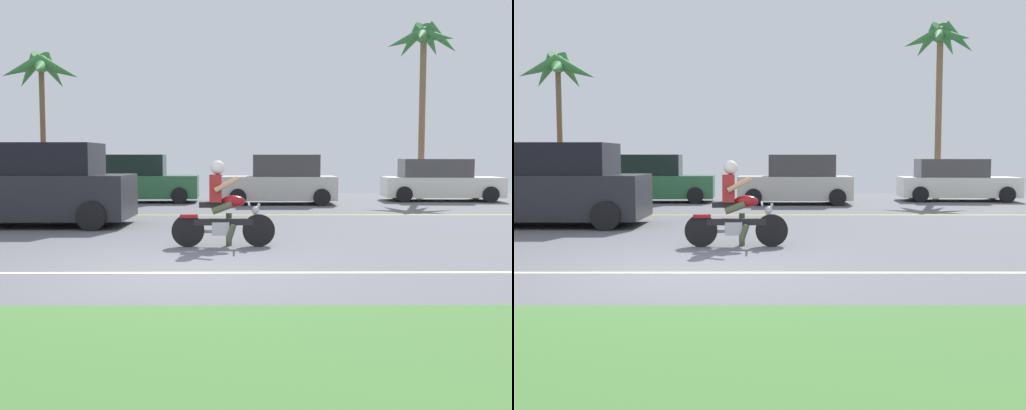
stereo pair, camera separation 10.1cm
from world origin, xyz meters
TOP-DOWN VIEW (x-y plane):
  - ground at (0.00, 3.00)m, footprint 56.00×30.00m
  - grass_median at (0.00, -4.10)m, footprint 56.00×3.80m
  - lane_line_near at (0.00, -0.13)m, footprint 50.40×0.12m
  - lane_line_far at (0.00, 8.13)m, footprint 50.40×0.12m
  - motorcyclist at (0.59, 2.32)m, footprint 1.83×0.60m
  - suv_nearby at (-4.05, 5.64)m, footprint 4.80×2.13m
  - parked_car_1 at (-3.00, 12.84)m, footprint 4.37×1.96m
  - parked_car_2 at (2.10, 12.07)m, footprint 3.80×1.93m
  - parked_car_3 at (7.90, 13.47)m, footprint 4.21×2.01m
  - palm_tree_0 at (7.77, 15.29)m, footprint 2.88×2.75m
  - palm_tree_1 at (-6.89, 15.02)m, footprint 3.00×3.02m

SIDE VIEW (x-z plane):
  - ground at x=0.00m, z-range -0.04..0.00m
  - lane_line_near at x=0.00m, z-range 0.00..0.01m
  - lane_line_far at x=0.00m, z-range 0.00..0.01m
  - grass_median at x=0.00m, z-range 0.00..0.06m
  - motorcyclist at x=0.59m, z-range -0.12..1.42m
  - parked_car_3 at x=7.90m, z-range -0.05..1.46m
  - parked_car_2 at x=2.10m, z-range -0.06..1.60m
  - parked_car_1 at x=-3.00m, z-range -0.06..1.60m
  - suv_nearby at x=-4.05m, z-range -0.03..1.89m
  - palm_tree_1 at x=-6.89m, z-range 1.90..7.52m
  - palm_tree_0 at x=7.77m, z-range 2.36..9.15m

